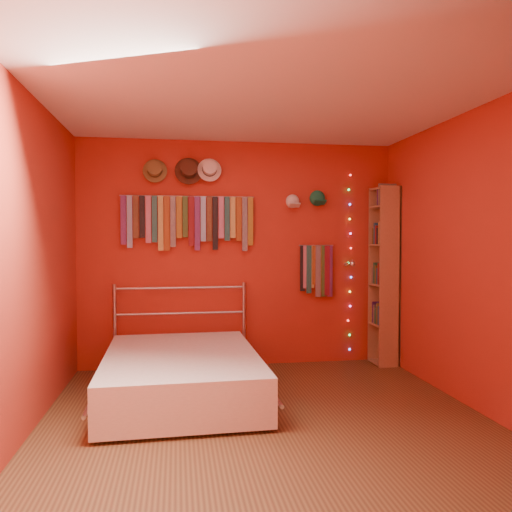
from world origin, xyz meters
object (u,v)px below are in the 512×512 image
tie_rack (188,219)px  reading_lamp (351,264)px  bookshelf (387,274)px  bed (182,374)px

tie_rack → reading_lamp: (1.80, -0.15, -0.49)m
bookshelf → bed: 2.59m
tie_rack → reading_lamp: bearing=-4.8°
tie_rack → bed: 1.75m
reading_lamp → tie_rack: bearing=175.2°
tie_rack → reading_lamp: 1.87m
bookshelf → bed: bearing=-159.5°
reading_lamp → bed: size_ratio=0.14×
bookshelf → tie_rack: bearing=176.0°
bookshelf → bed: (-2.31, -0.86, -0.80)m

